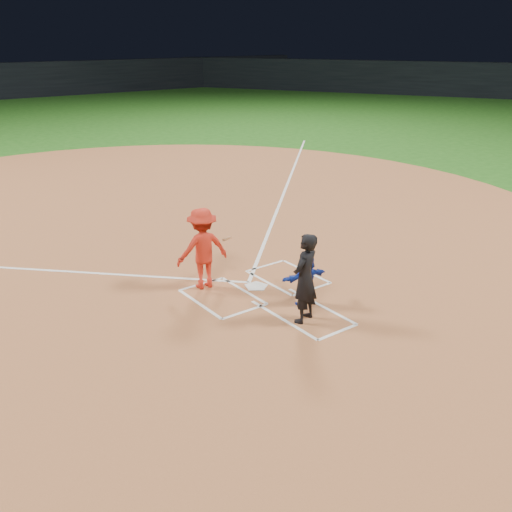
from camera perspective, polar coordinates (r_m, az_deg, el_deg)
ground at (r=13.74m, az=0.01°, el=-3.13°), size 120.00×120.00×0.00m
home_plate_dirt at (r=18.58m, az=-11.11°, el=3.12°), size 28.00×28.00×0.01m
stadium_wall_right at (r=60.17m, az=19.66°, el=16.30°), size 31.04×52.56×3.20m
home_plate at (r=13.73m, az=0.01°, el=-3.05°), size 0.60×0.60×0.02m
catcher at (r=12.69m, az=5.06°, el=-2.33°), size 1.15×0.49×1.21m
umpire at (r=11.81m, az=4.92°, el=-2.23°), size 0.82×0.68×1.94m
chalk_markings at (r=17.96m, az=-10.11°, el=2.59°), size 28.35×17.32×0.01m
batter_at_plate at (r=13.44m, az=-5.36°, el=0.76°), size 1.60×0.92×1.95m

